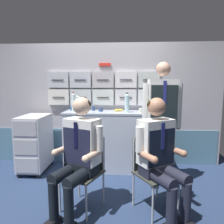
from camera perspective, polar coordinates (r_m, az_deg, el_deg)
ground at (r=2.76m, az=-6.13°, el=-24.35°), size 4.80×4.80×0.04m
galley_bulkhead at (r=3.72m, az=-2.77°, el=1.91°), size 4.20×0.14×2.15m
galley_counter at (r=3.53m, az=-0.04°, el=-7.84°), size 1.58×0.53×0.99m
service_trolley at (r=3.66m, az=-20.56°, el=-7.71°), size 0.40×0.65×0.93m
folding_chair_left at (r=2.53m, az=-7.03°, el=-14.00°), size 0.53×0.53×0.83m
crew_member_left at (r=2.34m, az=-9.33°, el=-10.40°), size 0.59×0.72×1.30m
folding_chair_right at (r=2.53m, az=10.61°, el=-14.08°), size 0.55×0.55×0.83m
crew_member_right at (r=2.34m, az=13.14°, el=-10.52°), size 0.63×0.72×1.30m
crew_member_standing at (r=2.95m, az=13.66°, el=-0.11°), size 0.55×0.28×1.74m
sparkling_bottle_green at (r=3.31m, az=4.19°, el=2.49°), size 0.08×0.08×0.32m
water_bottle_clear at (r=3.53m, az=-10.60°, el=2.73°), size 0.07×0.07×0.32m
water_bottle_tall at (r=3.37m, az=-9.40°, el=2.31°), size 0.07×0.07×0.29m
water_bottle_blue_cap at (r=3.53m, az=-9.01°, el=2.07°), size 0.06×0.06×0.24m
paper_cup_tan at (r=3.57m, az=-5.19°, el=1.04°), size 0.06×0.06×0.07m
espresso_cup_small at (r=3.64m, az=-11.00°, el=0.95°), size 0.07×0.07×0.06m
paper_cup_blue at (r=3.25m, az=8.03°, el=0.37°), size 0.07×0.07×0.08m
coffee_cup_spare at (r=3.44m, az=-3.13°, el=0.73°), size 0.07×0.07×0.06m
snack_banana at (r=3.45m, az=1.89°, el=0.54°), size 0.17×0.10×0.04m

